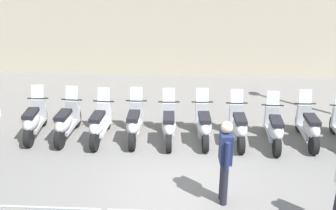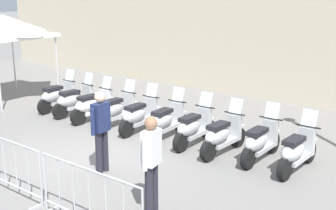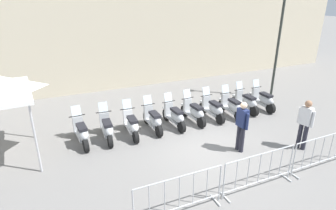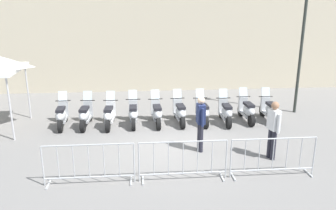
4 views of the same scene
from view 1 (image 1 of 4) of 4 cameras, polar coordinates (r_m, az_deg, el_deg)
ground_plane at (r=8.50m, az=2.34°, el=-11.74°), size 120.00×120.00×0.00m
motorcycle_0 at (r=10.91m, az=-18.63°, el=-2.15°), size 0.56×1.72×1.24m
motorcycle_1 at (r=10.58m, az=-14.34°, el=-2.40°), size 0.61×1.72×1.24m
motorcycle_2 at (r=10.29m, az=-9.76°, el=-2.72°), size 0.59×1.72×1.24m
motorcycle_3 at (r=10.21m, az=-4.82°, el=-2.66°), size 0.56×1.73×1.24m
motorcycle_4 at (r=10.10m, az=0.12°, el=-2.87°), size 0.56×1.72×1.24m
motorcycle_5 at (r=10.14m, az=5.11°, el=-2.87°), size 0.56×1.72×1.24m
motorcycle_6 at (r=10.19m, az=10.05°, el=-3.02°), size 0.56×1.72×1.24m
motorcycle_7 at (r=10.25m, az=14.96°, el=-3.30°), size 0.58×1.73×1.24m
motorcycle_8 at (r=10.60m, az=19.48°, el=-2.98°), size 0.56×1.73×1.24m
officer_mid_plaza at (r=7.66m, az=8.18°, el=-7.49°), size 0.23×0.55×1.73m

